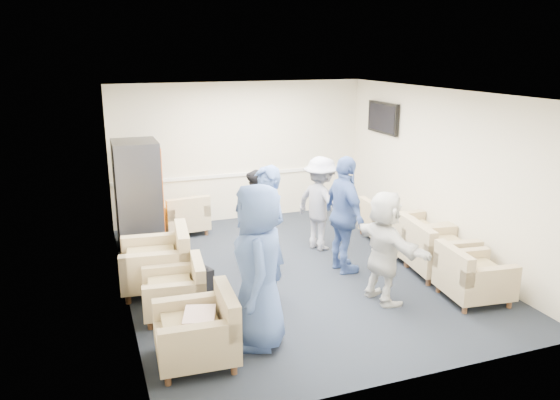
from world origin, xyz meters
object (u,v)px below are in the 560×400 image
object	(u,v)px
armchair_right_midfar	(410,236)
armchair_right_far	(382,222)
armchair_left_far	(160,264)
person_mid_right	(345,215)
armchair_left_mid	(178,292)
vending_machine	(138,195)
person_mid_left	(267,234)
armchair_right_near	(471,278)
person_front_left	(258,267)
armchair_left_near	(201,333)
armchair_corner	(185,217)
armchair_right_midnear	(436,253)
person_back_right	(321,204)
person_back_left	(259,220)
person_front_right	(385,247)

from	to	relation	value
armchair_right_midfar	armchair_right_far	xyz separation A→B (m)	(0.04, 0.95, -0.05)
armchair_left_far	person_mid_right	size ratio (longest dim) A/B	0.58
armchair_left_mid	vending_machine	world-z (taller)	vending_machine
person_mid_left	vending_machine	bearing A→B (deg)	-171.31
armchair_left_mid	person_mid_right	size ratio (longest dim) A/B	0.47
armchair_right_near	person_front_left	distance (m)	3.08
armchair_left_near	person_front_left	size ratio (longest dim) A/B	0.47
armchair_right_far	armchair_corner	bearing A→B (deg)	70.43
armchair_left_mid	person_front_left	size ratio (longest dim) A/B	0.44
vending_machine	person_mid_right	size ratio (longest dim) A/B	1.02
armchair_right_midnear	vending_machine	xyz separation A→B (m)	(-4.04, 2.78, 0.57)
armchair_right_midfar	person_mid_right	size ratio (longest dim) A/B	0.50
armchair_left_near	vending_machine	bearing A→B (deg)	-173.65
armchair_right_far	person_front_left	distance (m)	4.25
armchair_right_midnear	person_back_right	size ratio (longest dim) A/B	0.61
armchair_right_midnear	person_mid_right	bearing A→B (deg)	72.31
armchair_left_near	armchair_left_far	bearing A→B (deg)	-172.65
armchair_right_midnear	armchair_corner	xyz separation A→B (m)	(-3.20, 3.19, -0.03)
person_front_left	person_mid_right	distance (m)	2.45
armchair_right_near	person_mid_left	bearing A→B (deg)	75.04
armchair_left_mid	armchair_right_far	xyz separation A→B (m)	(3.95, 1.70, -0.01)
armchair_left_near	armchair_right_midnear	bearing A→B (deg)	110.00
armchair_right_near	person_back_right	bearing A→B (deg)	29.30
armchair_corner	person_back_left	distance (m)	2.20
armchair_right_midnear	armchair_corner	distance (m)	4.52
armchair_left_far	armchair_right_far	xyz separation A→B (m)	(4.05, 0.84, -0.07)
armchair_left_near	armchair_corner	xyz separation A→B (m)	(0.62, 4.35, -0.02)
armchair_left_far	armchair_right_far	world-z (taller)	armchair_left_far
armchair_left_mid	vending_machine	bearing A→B (deg)	-170.54
armchair_left_far	person_mid_left	xyz separation A→B (m)	(1.31, -0.81, 0.55)
armchair_corner	armchair_right_midnear	bearing A→B (deg)	128.95
armchair_right_far	person_back_right	size ratio (longest dim) A/B	0.51
armchair_right_midfar	person_mid_right	distance (m)	1.42
armchair_right_midfar	person_back_right	world-z (taller)	person_back_right
person_mid_left	armchair_right_midfar	bearing A→B (deg)	86.20
armchair_right_near	person_back_right	world-z (taller)	person_back_right
vending_machine	person_front_left	world-z (taller)	person_front_left
armchair_left_near	armchair_right_midfar	bearing A→B (deg)	119.73
armchair_right_midfar	vending_machine	world-z (taller)	vending_machine
armchair_right_midnear	person_front_right	distance (m)	1.38
armchair_corner	armchair_left_mid	bearing A→B (deg)	71.96
armchair_corner	person_mid_right	world-z (taller)	person_mid_right
armchair_right_far	person_mid_left	bearing A→B (deg)	125.60
armchair_right_far	vending_machine	world-z (taller)	vending_machine
armchair_right_midfar	person_back_left	size ratio (longest dim) A/B	0.58
person_front_left	vending_machine	bearing A→B (deg)	-151.17
armchair_left_far	person_back_right	xyz separation A→B (m)	(2.79, 0.73, 0.42)
armchair_right_midnear	person_front_left	bearing A→B (deg)	115.30
armchair_right_midnear	armchair_right_midfar	world-z (taller)	armchair_right_midfar
armchair_right_midnear	person_mid_right	xyz separation A→B (m)	(-1.26, 0.59, 0.55)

